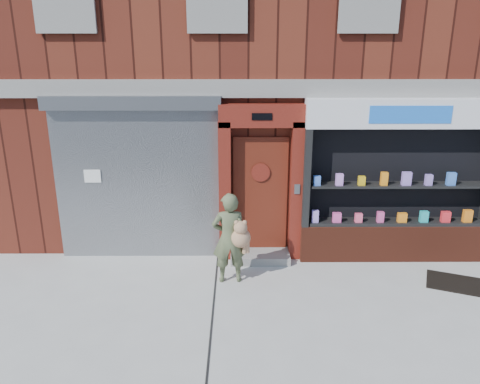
{
  "coord_description": "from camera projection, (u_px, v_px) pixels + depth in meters",
  "views": [
    {
      "loc": [
        -1.17,
        -6.27,
        3.94
      ],
      "look_at": [
        -1.13,
        1.0,
        1.58
      ],
      "focal_mm": 35.0,
      "sensor_mm": 36.0,
      "label": 1
    }
  ],
  "objects": [
    {
      "name": "ground",
      "position": [
        314.0,
        309.0,
        7.19
      ],
      "size": [
        80.0,
        80.0,
        0.0
      ],
      "primitive_type": "plane",
      "color": "#9E9E99",
      "rests_on": "ground"
    },
    {
      "name": "shutter_bay",
      "position": [
        137.0,
        169.0,
        8.48
      ],
      "size": [
        3.1,
        0.3,
        3.04
      ],
      "color": "gray",
      "rests_on": "ground"
    },
    {
      "name": "red_door_bay",
      "position": [
        261.0,
        184.0,
        8.5
      ],
      "size": [
        1.52,
        0.58,
        2.9
      ],
      "color": "#5A160F",
      "rests_on": "ground"
    },
    {
      "name": "building",
      "position": [
        284.0,
        38.0,
        11.65
      ],
      "size": [
        12.0,
        8.16,
        8.0
      ],
      "color": "#491910",
      "rests_on": "ground"
    },
    {
      "name": "woman",
      "position": [
        231.0,
        238.0,
        7.81
      ],
      "size": [
        0.66,
        0.43,
        1.58
      ],
      "color": "#515B3C",
      "rests_on": "ground"
    },
    {
      "name": "pharmacy_bay",
      "position": [
        398.0,
        189.0,
        8.5
      ],
      "size": [
        3.5,
        0.41,
        3.0
      ],
      "color": "#5C2416",
      "rests_on": "ground"
    },
    {
      "name": "doormat",
      "position": [
        457.0,
        283.0,
        7.93
      ],
      "size": [
        1.14,
        0.99,
        0.02
      ],
      "primitive_type": "cube",
      "rotation": [
        0.0,
        0.0,
        -0.39
      ],
      "color": "black",
      "rests_on": "ground"
    }
  ]
}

